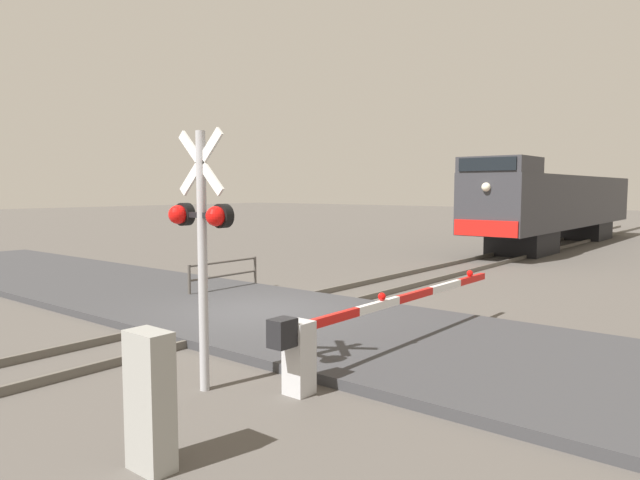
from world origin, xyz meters
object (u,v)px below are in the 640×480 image
crossing_signal (201,232)px  utility_cabinet (150,401)px  guard_railing (224,272)px  locomotive (557,204)px  crossing_gate (344,329)px

crossing_signal → utility_cabinet: crossing_signal is taller
crossing_signal → guard_railing: 8.08m
locomotive → crossing_gate: size_ratio=2.72×
locomotive → guard_railing: size_ratio=7.48×
crossing_signal → crossing_gate: 2.72m
utility_cabinet → guard_railing: 10.29m
locomotive → utility_cabinet: 27.88m
crossing_signal → crossing_gate: size_ratio=0.55×
locomotive → utility_cabinet: (4.23, -27.52, -1.44)m
guard_railing → utility_cabinet: bearing=-45.7°
crossing_gate → utility_cabinet: utility_cabinet is taller
crossing_signal → guard_railing: crossing_signal is taller
utility_cabinet → guard_railing: bearing=134.3°
locomotive → crossing_signal: locomotive is taller
locomotive → utility_cabinet: bearing=-81.3°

